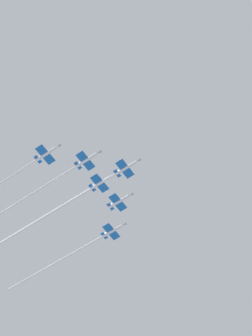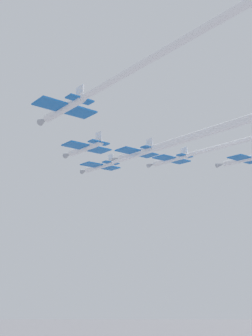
{
  "view_description": "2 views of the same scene",
  "coord_description": "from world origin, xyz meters",
  "px_view_note": "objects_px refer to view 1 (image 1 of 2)",
  "views": [
    {
      "loc": [
        71.82,
        -56.75,
        3.92
      ],
      "look_at": [
        -19.52,
        -11.3,
        189.82
      ],
      "focal_mm": 53.37,
      "sensor_mm": 36.0,
      "label": 1
    },
    {
      "loc": [
        -106.21,
        -1.58,
        168.97
      ],
      "look_at": [
        -25.04,
        -16.86,
        188.39
      ],
      "focal_mm": 39.66,
      "sensor_mm": 36.0,
      "label": 2
    }
  ],
  "objects_px": {
    "jet_lead": "(79,196)",
    "jet_port_inner": "(119,201)",
    "jet_starboard_inner": "(42,188)",
    "jet_port_outer": "(58,208)",
    "jet_starboard_outer": "(77,251)"
  },
  "relations": [
    {
      "from": "jet_lead",
      "to": "jet_port_inner",
      "type": "xyz_separation_m",
      "value": [
        5.68,
        16.98,
        -0.31
      ]
    },
    {
      "from": "jet_starboard_inner",
      "to": "jet_lead",
      "type": "bearing_deg",
      "value": 136.87
    },
    {
      "from": "jet_starboard_inner",
      "to": "jet_starboard_outer",
      "type": "distance_m",
      "value": 37.1
    },
    {
      "from": "jet_port_outer",
      "to": "jet_port_inner",
      "type": "bearing_deg",
      "value": 115.51
    },
    {
      "from": "jet_lead",
      "to": "jet_starboard_inner",
      "type": "relative_size",
      "value": 1.02
    },
    {
      "from": "jet_port_outer",
      "to": "jet_starboard_outer",
      "type": "distance_m",
      "value": 25.25
    },
    {
      "from": "jet_port_inner",
      "to": "jet_starboard_inner",
      "type": "bearing_deg",
      "value": -45.49
    },
    {
      "from": "jet_lead",
      "to": "jet_port_outer",
      "type": "relative_size",
      "value": 1.03
    },
    {
      "from": "jet_lead",
      "to": "jet_port_inner",
      "type": "distance_m",
      "value": 17.91
    },
    {
      "from": "jet_starboard_outer",
      "to": "jet_starboard_inner",
      "type": "bearing_deg",
      "value": 12.74
    },
    {
      "from": "jet_lead",
      "to": "jet_port_inner",
      "type": "height_order",
      "value": "jet_lead"
    },
    {
      "from": "jet_port_outer",
      "to": "jet_starboard_outer",
      "type": "xyz_separation_m",
      "value": [
        -18.25,
        17.44,
        0.33
      ]
    },
    {
      "from": "jet_lead",
      "to": "jet_port_outer",
      "type": "xyz_separation_m",
      "value": [
        -10.51,
        -5.86,
        0.56
      ]
    },
    {
      "from": "jet_lead",
      "to": "jet_starboard_inner",
      "type": "xyz_separation_m",
      "value": [
        -3.99,
        -16.04,
        1.27
      ]
    },
    {
      "from": "jet_port_outer",
      "to": "jet_starboard_outer",
      "type": "bearing_deg",
      "value": -162.85
    }
  ]
}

